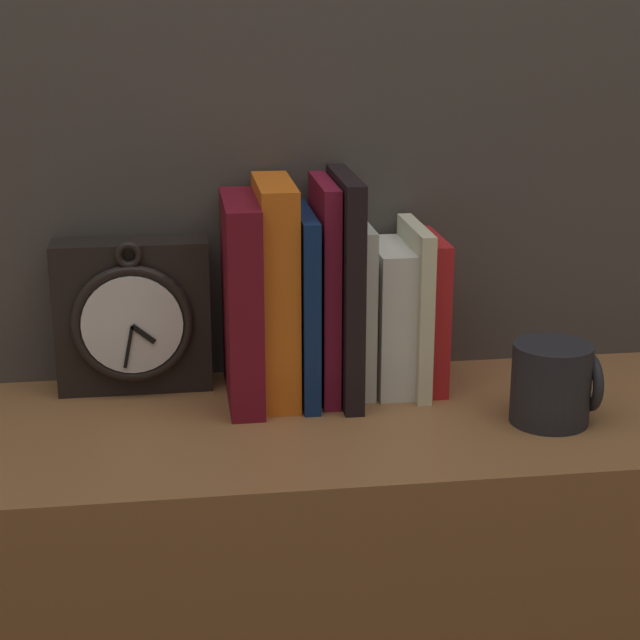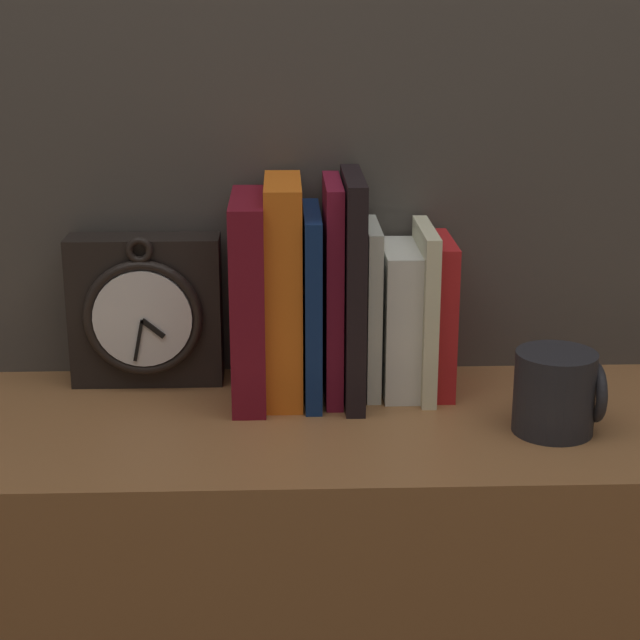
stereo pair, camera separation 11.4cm
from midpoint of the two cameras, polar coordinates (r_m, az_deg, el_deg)
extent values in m
cube|color=black|center=(1.28, -12.48, 0.19)|extent=(0.18, 0.05, 0.18)
torus|color=black|center=(1.25, -12.59, -0.25)|extent=(0.14, 0.01, 0.14)
cylinder|color=silver|center=(1.24, -12.60, -0.29)|extent=(0.12, 0.01, 0.12)
cube|color=black|center=(1.24, -12.02, -0.78)|extent=(0.03, 0.00, 0.03)
cube|color=black|center=(1.25, -12.78, -1.45)|extent=(0.01, 0.00, 0.05)
torus|color=black|center=(1.23, -12.83, 3.37)|extent=(0.03, 0.01, 0.03)
cube|color=maroon|center=(1.22, -6.89, 0.97)|extent=(0.04, 0.16, 0.23)
cube|color=orange|center=(1.22, -5.06, 1.52)|extent=(0.04, 0.14, 0.25)
cube|color=navy|center=(1.23, -3.51, 0.79)|extent=(0.02, 0.15, 0.22)
cube|color=maroon|center=(1.23, -2.43, 1.64)|extent=(0.02, 0.14, 0.25)
cube|color=black|center=(1.22, -1.34, 1.74)|extent=(0.02, 0.16, 0.26)
cube|color=white|center=(1.25, -0.37, 0.69)|extent=(0.02, 0.12, 0.20)
cube|color=white|center=(1.26, 1.11, 0.14)|extent=(0.04, 0.12, 0.17)
cube|color=beige|center=(1.25, 2.46, 0.65)|extent=(0.02, 0.13, 0.20)
cube|color=red|center=(1.27, 3.34, 0.44)|extent=(0.02, 0.12, 0.18)
cylinder|color=#232328|center=(1.18, 9.52, -3.41)|extent=(0.09, 0.09, 0.09)
torus|color=#232328|center=(1.19, 11.52, -3.28)|extent=(0.01, 0.07, 0.07)
camera|label=1|loc=(0.06, -92.86, -0.90)|focal=60.00mm
camera|label=2|loc=(0.06, 87.14, 0.90)|focal=60.00mm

